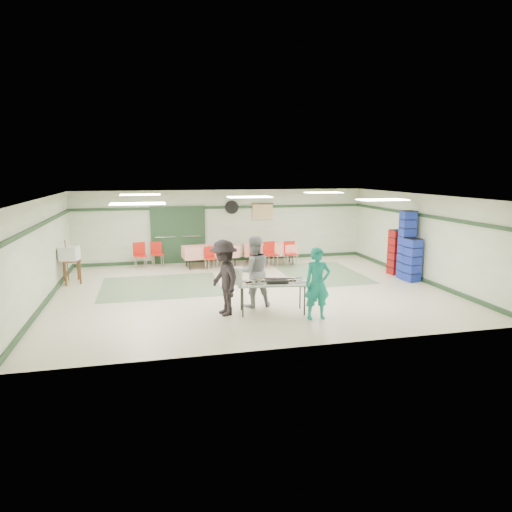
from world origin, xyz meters
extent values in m
plane|color=beige|center=(0.00, 0.00, 0.00)|extent=(11.00, 11.00, 0.00)
plane|color=silver|center=(0.00, 0.00, 2.70)|extent=(11.00, 11.00, 0.00)
plane|color=beige|center=(0.00, 4.50, 1.35)|extent=(11.00, 0.00, 11.00)
plane|color=beige|center=(0.00, -4.50, 1.35)|extent=(11.00, 0.00, 11.00)
plane|color=beige|center=(-5.50, 0.00, 1.35)|extent=(0.00, 9.00, 9.00)
plane|color=beige|center=(5.50, 0.00, 1.35)|extent=(0.00, 9.00, 9.00)
cube|color=#203C23|center=(0.00, 4.47, 2.05)|extent=(11.00, 0.06, 0.10)
cube|color=#203C23|center=(0.00, 4.47, 0.06)|extent=(11.00, 0.06, 0.12)
cube|color=#203C23|center=(-5.47, 0.00, 2.05)|extent=(0.06, 9.00, 0.10)
cube|color=#203C23|center=(-5.47, 0.00, 0.06)|extent=(0.06, 9.00, 0.12)
cube|color=#203C23|center=(5.47, 0.00, 2.05)|extent=(0.06, 9.00, 0.10)
cube|color=#203C23|center=(5.47, 0.00, 0.06)|extent=(0.06, 9.00, 0.12)
cube|color=#607B5A|center=(-2.50, 1.00, 0.00)|extent=(3.50, 3.00, 0.01)
cube|color=#607B5A|center=(2.80, 1.50, 0.00)|extent=(2.50, 3.50, 0.01)
cube|color=#999C99|center=(-2.20, 4.44, 1.05)|extent=(0.90, 0.06, 2.10)
cube|color=#999C99|center=(-1.25, 4.44, 1.05)|extent=(0.90, 0.06, 2.10)
cube|color=#203C23|center=(-1.73, 4.42, 1.05)|extent=(2.00, 0.03, 2.15)
cylinder|color=black|center=(0.30, 4.44, 2.05)|extent=(0.50, 0.10, 0.50)
cube|color=beige|center=(1.50, 4.44, 1.85)|extent=(0.80, 0.02, 0.60)
cube|color=#AEAEA9|center=(0.06, -2.26, 0.74)|extent=(1.78, 0.91, 0.04)
cylinder|color=black|center=(-0.71, -2.43, 0.36)|extent=(0.04, 0.04, 0.72)
cylinder|color=black|center=(0.75, -2.63, 0.36)|extent=(0.04, 0.04, 0.72)
cylinder|color=black|center=(-0.64, -1.89, 0.36)|extent=(0.04, 0.04, 0.72)
cylinder|color=black|center=(0.82, -2.08, 0.36)|extent=(0.04, 0.04, 0.72)
cube|color=silver|center=(0.57, -2.26, 0.77)|extent=(0.66, 0.54, 0.02)
cube|color=silver|center=(-0.04, -2.13, 0.77)|extent=(0.64, 0.52, 0.02)
cube|color=silver|center=(-0.43, -2.39, 0.77)|extent=(0.68, 0.55, 0.02)
cube|color=black|center=(0.15, -2.31, 0.80)|extent=(0.55, 0.38, 0.08)
cube|color=white|center=(-0.80, -2.21, 0.96)|extent=(0.28, 0.26, 0.40)
imported|color=#14897B|center=(0.95, -2.92, 0.84)|extent=(0.63, 0.43, 1.68)
imported|color=#95959A|center=(-0.26, -1.62, 0.90)|extent=(0.93, 0.76, 1.81)
imported|color=black|center=(-1.10, -2.12, 0.91)|extent=(0.90, 1.28, 1.81)
cube|color=red|center=(1.54, 3.50, 0.74)|extent=(2.02, 1.04, 0.05)
cube|color=red|center=(1.54, 3.50, 0.55)|extent=(2.02, 1.06, 0.40)
cylinder|color=black|center=(0.70, 3.26, 0.36)|extent=(0.04, 0.04, 0.72)
cylinder|color=black|center=(2.31, 3.09, 0.36)|extent=(0.04, 0.04, 0.72)
cylinder|color=black|center=(0.77, 3.90, 0.36)|extent=(0.04, 0.04, 0.72)
cylinder|color=black|center=(2.38, 3.73, 0.36)|extent=(0.04, 0.04, 0.72)
cube|color=red|center=(-0.66, 3.50, 0.74)|extent=(2.02, 1.01, 0.05)
cube|color=red|center=(-0.66, 3.50, 0.55)|extent=(2.02, 1.03, 0.40)
cylinder|color=black|center=(-1.45, 3.10, 0.36)|extent=(0.04, 0.04, 0.72)
cylinder|color=black|center=(0.18, 3.24, 0.36)|extent=(0.04, 0.04, 0.72)
cylinder|color=black|center=(-1.50, 3.75, 0.36)|extent=(0.04, 0.04, 0.72)
cylinder|color=black|center=(0.12, 3.89, 0.36)|extent=(0.04, 0.04, 0.72)
cube|color=red|center=(1.42, 2.85, 0.47)|extent=(0.50, 0.50, 0.04)
cube|color=red|center=(1.38, 3.03, 0.70)|extent=(0.43, 0.12, 0.43)
cylinder|color=silver|center=(1.28, 2.65, 0.22)|extent=(0.02, 0.02, 0.45)
cylinder|color=silver|center=(1.62, 2.71, 0.22)|extent=(0.02, 0.02, 0.45)
cylinder|color=silver|center=(1.22, 2.98, 0.22)|extent=(0.02, 0.02, 0.45)
cylinder|color=silver|center=(1.56, 3.04, 0.22)|extent=(0.02, 0.02, 0.45)
cube|color=red|center=(0.93, 2.85, 0.46)|extent=(0.53, 0.53, 0.04)
cube|color=red|center=(0.87, 3.02, 0.69)|extent=(0.41, 0.17, 0.42)
cylinder|color=silver|center=(0.82, 2.63, 0.22)|extent=(0.02, 0.02, 0.44)
cylinder|color=silver|center=(1.14, 2.74, 0.22)|extent=(0.02, 0.02, 0.44)
cylinder|color=silver|center=(0.71, 2.95, 0.22)|extent=(0.02, 0.02, 0.44)
cylinder|color=silver|center=(1.03, 3.06, 0.22)|extent=(0.02, 0.02, 0.44)
cube|color=red|center=(2.14, 2.85, 0.46)|extent=(0.42, 0.42, 0.04)
cube|color=red|center=(2.14, 3.03, 0.69)|extent=(0.42, 0.04, 0.42)
cylinder|color=silver|center=(1.97, 2.68, 0.22)|extent=(0.02, 0.02, 0.44)
cylinder|color=silver|center=(2.30, 2.68, 0.22)|extent=(0.02, 0.02, 0.44)
cylinder|color=silver|center=(1.97, 3.01, 0.22)|extent=(0.02, 0.02, 0.44)
cylinder|color=silver|center=(2.31, 3.01, 0.22)|extent=(0.02, 0.02, 0.44)
cube|color=red|center=(-0.73, 2.85, 0.42)|extent=(0.46, 0.46, 0.04)
cube|color=red|center=(-0.77, 3.01, 0.63)|extent=(0.38, 0.13, 0.38)
cylinder|color=silver|center=(-0.84, 2.66, 0.20)|extent=(0.02, 0.02, 0.40)
cylinder|color=silver|center=(-0.54, 2.73, 0.20)|extent=(0.02, 0.02, 0.40)
cylinder|color=silver|center=(-0.91, 2.96, 0.20)|extent=(0.02, 0.02, 0.40)
cylinder|color=silver|center=(-0.62, 3.03, 0.20)|extent=(0.02, 0.02, 0.40)
cube|color=red|center=(-2.52, 3.90, 0.45)|extent=(0.48, 0.48, 0.04)
cube|color=red|center=(-2.56, 4.08, 0.68)|extent=(0.41, 0.12, 0.41)
cylinder|color=silver|center=(-2.65, 3.70, 0.22)|extent=(0.02, 0.02, 0.43)
cylinder|color=silver|center=(-2.33, 3.76, 0.22)|extent=(0.02, 0.02, 0.43)
cylinder|color=silver|center=(-2.72, 4.03, 0.22)|extent=(0.02, 0.02, 0.43)
cylinder|color=silver|center=(-2.39, 4.09, 0.22)|extent=(0.02, 0.02, 0.43)
cube|color=red|center=(-3.12, 3.70, 0.47)|extent=(0.49, 0.49, 0.04)
cube|color=red|center=(-3.15, 3.89, 0.71)|extent=(0.43, 0.11, 0.43)
cylinder|color=silver|center=(-3.26, 3.50, 0.22)|extent=(0.02, 0.02, 0.45)
cylinder|color=silver|center=(-2.92, 3.55, 0.22)|extent=(0.02, 0.02, 0.45)
cylinder|color=silver|center=(-3.32, 3.84, 0.22)|extent=(0.02, 0.02, 0.45)
cylinder|color=silver|center=(-2.98, 3.89, 0.22)|extent=(0.02, 0.02, 0.45)
cube|color=#1A2A9F|center=(5.15, -0.15, 0.68)|extent=(0.48, 0.48, 1.35)
cube|color=maroon|center=(5.15, 0.87, 0.75)|extent=(0.43, 0.43, 1.49)
cube|color=#1A2A9F|center=(5.15, 0.23, 1.09)|extent=(0.46, 0.46, 2.18)
cube|color=brown|center=(-5.15, 2.11, 0.72)|extent=(0.68, 0.89, 0.05)
cube|color=brown|center=(-5.27, 1.75, 0.35)|extent=(0.05, 0.05, 0.70)
cube|color=brown|center=(-4.87, 1.84, 0.35)|extent=(0.05, 0.05, 0.70)
cube|color=brown|center=(-5.43, 2.38, 0.35)|extent=(0.05, 0.05, 0.70)
cube|color=brown|center=(-5.03, 2.48, 0.35)|extent=(0.05, 0.05, 0.70)
cube|color=silver|center=(-5.15, 1.91, 0.95)|extent=(0.59, 0.54, 0.41)
cylinder|color=brown|center=(-5.23, 1.87, 0.71)|extent=(0.07, 0.22, 1.35)
camera|label=1|loc=(-2.79, -12.54, 3.40)|focal=32.00mm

